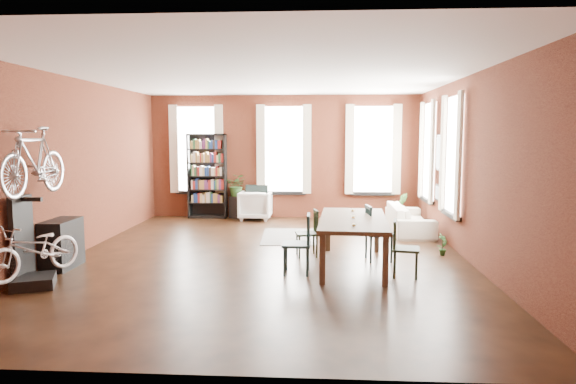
# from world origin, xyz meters

# --- Properties ---
(room) EXTENTS (9.00, 9.04, 3.22)m
(room) POSITION_xyz_m (0.25, 0.62, 2.14)
(room) COLOR black
(room) RESTS_ON ground
(dining_table) EXTENTS (1.20, 2.42, 0.81)m
(dining_table) POSITION_xyz_m (1.49, -0.50, 0.40)
(dining_table) COLOR brown
(dining_table) RESTS_ON ground
(dining_chair_a) EXTENTS (0.44, 0.44, 0.94)m
(dining_chair_a) POSITION_xyz_m (0.57, -1.00, 0.47)
(dining_chair_a) COLOR #1A383B
(dining_chair_a) RESTS_ON ground
(dining_chair_b) EXTENTS (0.45, 0.45, 0.83)m
(dining_chair_b) POSITION_xyz_m (0.71, 0.17, 0.42)
(dining_chair_b) COLOR black
(dining_chair_b) RESTS_ON ground
(dining_chair_c) EXTENTS (0.47, 0.47, 0.87)m
(dining_chair_c) POSITION_xyz_m (2.26, -1.08, 0.44)
(dining_chair_c) COLOR #1D2E1B
(dining_chair_c) RESTS_ON ground
(dining_chair_d) EXTENTS (0.50, 0.50, 0.96)m
(dining_chair_d) POSITION_xyz_m (1.96, -0.07, 0.48)
(dining_chair_d) COLOR #162F32
(dining_chair_d) RESTS_ON ground
(bookshelf) EXTENTS (1.00, 0.32, 2.20)m
(bookshelf) POSITION_xyz_m (-2.00, 4.30, 1.10)
(bookshelf) COLOR black
(bookshelf) RESTS_ON ground
(white_armchair) EXTENTS (0.82, 0.77, 0.82)m
(white_armchair) POSITION_xyz_m (-0.71, 4.10, 0.41)
(white_armchair) COLOR white
(white_armchair) RESTS_ON ground
(cream_sofa) EXTENTS (0.61, 2.08, 0.81)m
(cream_sofa) POSITION_xyz_m (2.95, 2.60, 0.41)
(cream_sofa) COLOR beige
(cream_sofa) RESTS_ON ground
(striped_rug) EXTENTS (1.21, 1.85, 0.01)m
(striped_rug) POSITION_xyz_m (0.28, 1.89, 0.01)
(striped_rug) COLOR black
(striped_rug) RESTS_ON ground
(bike_trainer) EXTENTS (0.73, 0.73, 0.16)m
(bike_trainer) POSITION_xyz_m (-3.16, -1.98, 0.08)
(bike_trainer) COLOR black
(bike_trainer) RESTS_ON ground
(bike_wall_rack) EXTENTS (0.16, 0.60, 1.30)m
(bike_wall_rack) POSITION_xyz_m (-3.40, -1.80, 0.65)
(bike_wall_rack) COLOR black
(bike_wall_rack) RESTS_ON ground
(console_table) EXTENTS (0.40, 0.80, 0.80)m
(console_table) POSITION_xyz_m (-3.28, -0.90, 0.40)
(console_table) COLOR black
(console_table) RESTS_ON ground
(plant_stand) EXTENTS (0.38, 0.38, 0.57)m
(plant_stand) POSITION_xyz_m (-1.24, 4.30, 0.28)
(plant_stand) COLOR black
(plant_stand) RESTS_ON ground
(plant_by_sofa) EXTENTS (0.62, 0.85, 0.34)m
(plant_by_sofa) POSITION_xyz_m (2.91, 3.78, 0.17)
(plant_by_sofa) COLOR #2E5D25
(plant_by_sofa) RESTS_ON ground
(plant_small) EXTENTS (0.44, 0.43, 0.14)m
(plant_small) POSITION_xyz_m (3.16, 0.36, 0.07)
(plant_small) COLOR #285B24
(plant_small) RESTS_ON ground
(bicycle_floor) EXTENTS (0.78, 0.91, 1.47)m
(bicycle_floor) POSITION_xyz_m (-3.12, -1.94, 0.90)
(bicycle_floor) COLOR beige
(bicycle_floor) RESTS_ON bike_trainer
(bicycle_hung) EXTENTS (0.47, 1.00, 1.66)m
(bicycle_hung) POSITION_xyz_m (-3.15, -1.80, 2.13)
(bicycle_hung) COLOR #A5A8AD
(bicycle_hung) RESTS_ON bike_wall_rack
(plant_on_stand) EXTENTS (0.60, 0.65, 0.46)m
(plant_on_stand) POSITION_xyz_m (-1.23, 4.31, 0.80)
(plant_on_stand) COLOR #285020
(plant_on_stand) RESTS_ON plant_stand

